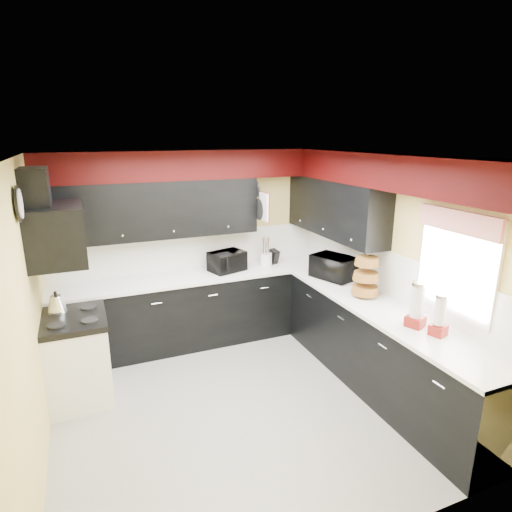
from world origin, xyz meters
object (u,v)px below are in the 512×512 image
Objects in this scene: knife_block at (274,257)px; kettle at (57,304)px; toaster_oven at (227,261)px; utensil_crock at (266,260)px; microwave at (334,267)px.

kettle is (-2.75, -0.62, -0.03)m from knife_block.
toaster_oven is 2.22× the size of knife_block.
kettle is at bearing 178.70° from toaster_oven.
toaster_oven is 2.51× the size of utensil_crock.
knife_block is (-0.43, 0.85, -0.04)m from microwave.
knife_block is at bearing 12.70° from kettle.
kettle is at bearing -167.66° from utensil_crock.
microwave reaches higher than knife_block.
knife_block is (0.14, 0.05, 0.01)m from utensil_crock.
microwave reaches higher than utensil_crock.
knife_block is at bearing 6.55° from microwave.
utensil_crock is (0.56, 0.01, -0.04)m from toaster_oven.
kettle is (-2.61, -0.57, -0.02)m from utensil_crock.
toaster_oven reaches higher than kettle.
kettle is at bearing 175.06° from knife_block.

